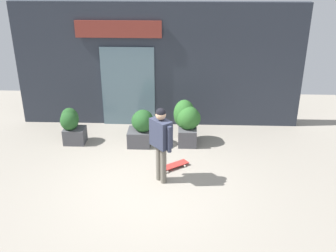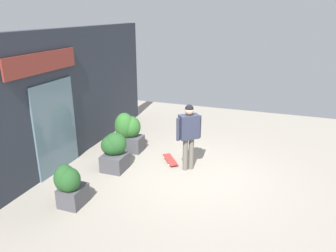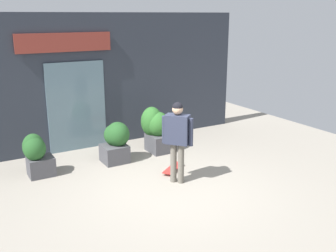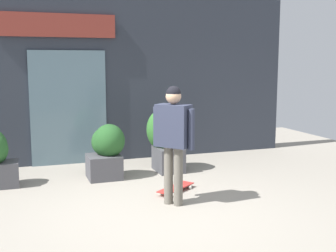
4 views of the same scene
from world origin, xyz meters
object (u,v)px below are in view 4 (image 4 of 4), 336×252
Objects in this scene: skateboarder at (173,132)px; planter_box_right at (107,149)px; planter_box_left at (166,137)px; skateboard at (176,188)px.

skateboarder reaches higher than planter_box_right.
skateboard is at bearing -102.97° from planter_box_left.
skateboarder is 1.93m from planter_box_right.
skateboarder reaches higher than skateboard.
skateboard is 0.77× the size of planter_box_right.
planter_box_left is (0.56, 1.91, -0.41)m from skateboarder.
skateboarder is 1.16m from skateboard.
skateboard is (0.25, 0.56, -0.98)m from skateboarder.
planter_box_right is (-0.85, 1.19, 0.46)m from skateboard.
planter_box_right is (-0.60, 1.76, -0.52)m from skateboarder.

